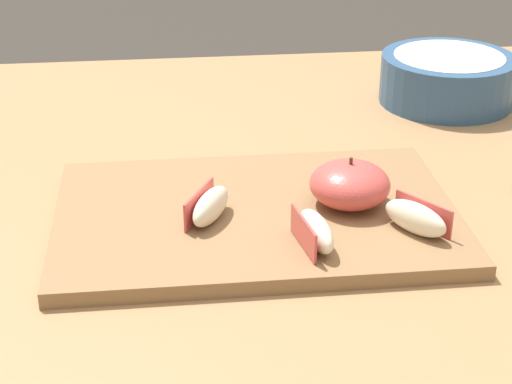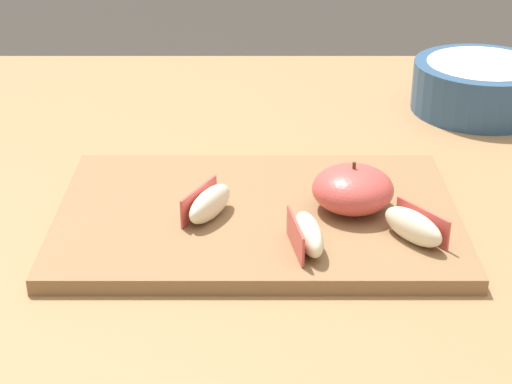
# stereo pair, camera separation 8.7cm
# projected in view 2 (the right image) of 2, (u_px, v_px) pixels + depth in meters

# --- Properties ---
(dining_table) EXTENTS (1.41, 0.96, 0.75)m
(dining_table) POSITION_uv_depth(u_px,v_px,m) (245.00, 252.00, 1.01)
(dining_table) COLOR #9E754C
(dining_table) RESTS_ON ground_plane
(cutting_board) EXTENTS (0.41, 0.27, 0.02)m
(cutting_board) POSITION_uv_depth(u_px,v_px,m) (256.00, 216.00, 0.88)
(cutting_board) COLOR olive
(cutting_board) RESTS_ON dining_table
(apple_half_skin_up) EXTENTS (0.08, 0.08, 0.05)m
(apple_half_skin_up) POSITION_uv_depth(u_px,v_px,m) (352.00, 189.00, 0.87)
(apple_half_skin_up) COLOR #D14C47
(apple_half_skin_up) RESTS_ON cutting_board
(apple_wedge_middle) EXTENTS (0.05, 0.07, 0.03)m
(apple_wedge_middle) POSITION_uv_depth(u_px,v_px,m) (208.00, 204.00, 0.86)
(apple_wedge_middle) COLOR #F4EACC
(apple_wedge_middle) RESTS_ON cutting_board
(apple_wedge_near_knife) EXTENTS (0.06, 0.07, 0.03)m
(apple_wedge_near_knife) POSITION_uv_depth(u_px,v_px,m) (412.00, 226.00, 0.82)
(apple_wedge_near_knife) COLOR #F4EACC
(apple_wedge_near_knife) RESTS_ON cutting_board
(apple_wedge_front) EXTENTS (0.04, 0.07, 0.03)m
(apple_wedge_front) POSITION_uv_depth(u_px,v_px,m) (306.00, 234.00, 0.80)
(apple_wedge_front) COLOR #F4EACC
(apple_wedge_front) RESTS_ON cutting_board
(ceramic_fruit_bowl) EXTENTS (0.19, 0.19, 0.07)m
(ceramic_fruit_bowl) POSITION_uv_depth(u_px,v_px,m) (480.00, 85.00, 1.16)
(ceramic_fruit_bowl) COLOR #2D517A
(ceramic_fruit_bowl) RESTS_ON dining_table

